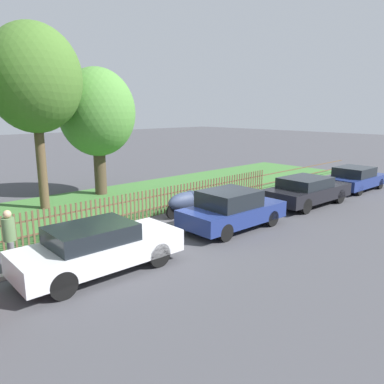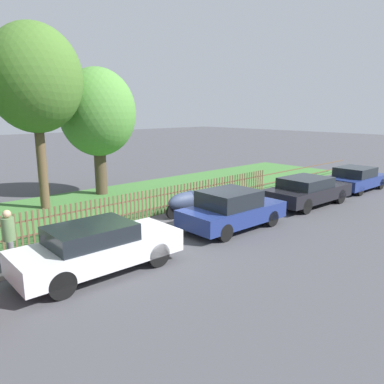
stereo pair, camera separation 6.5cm
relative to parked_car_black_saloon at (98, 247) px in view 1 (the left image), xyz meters
name	(u,v)px [view 1 (the left image)]	position (x,y,z in m)	size (l,w,h in m)	color
ground_plane	(188,228)	(4.26, 1.20, -0.70)	(120.00, 120.00, 0.00)	#424247
kerb_stone	(186,226)	(4.26, 1.30, -0.64)	(32.85, 0.20, 0.12)	#9E998E
grass_strip	(110,202)	(4.26, 6.62, -0.70)	(32.85, 6.56, 0.01)	#3D7033
park_fence	(152,203)	(4.26, 3.35, -0.14)	(32.85, 0.05, 1.12)	brown
parked_car_black_saloon	(98,247)	(0.00, 0.00, 0.00)	(4.42, 1.76, 1.34)	silver
parked_car_navy_estate	(232,209)	(5.45, 0.12, 0.01)	(4.06, 1.93, 1.43)	navy
parked_car_red_compact	(307,190)	(10.53, 0.09, -0.03)	(4.55, 2.03, 1.29)	black
parked_car_white_van	(355,178)	(15.36, 0.04, -0.07)	(3.94, 1.89, 1.25)	navy
covered_motorcycle	(186,201)	(5.31, 2.45, -0.08)	(1.85, 0.84, 1.00)	black
tree_behind_motorcycle	(34,79)	(1.59, 7.56, 4.74)	(3.85, 3.85, 7.69)	brown
tree_mid_park	(97,113)	(4.85, 8.46, 3.37)	(3.74, 3.74, 6.27)	#473828
pedestrian_near_fence	(9,236)	(-1.61, 1.85, 0.22)	(0.38, 0.38, 1.64)	slate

